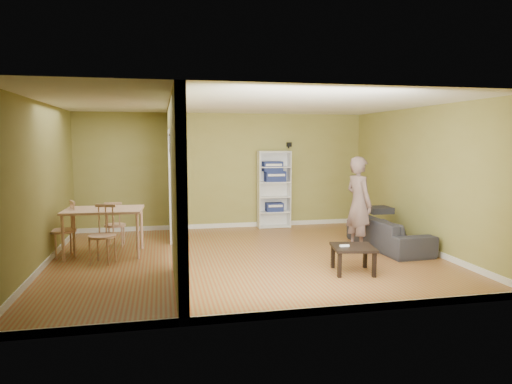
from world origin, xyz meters
TOP-DOWN VIEW (x-y plane):
  - room_shell at (0.00, 0.00)m, footprint 6.50×6.50m
  - partition at (-1.20, 0.00)m, footprint 0.22×5.50m
  - wall_speaker at (1.50, 2.69)m, footprint 0.10×0.10m
  - sofa at (2.70, 0.14)m, footprint 1.99×0.93m
  - person at (2.06, 0.07)m, footprint 0.83×0.71m
  - bookshelf at (1.11, 2.60)m, footprint 0.74×0.32m
  - paper_box_navy_a at (1.12, 2.56)m, footprint 0.39×0.25m
  - paper_box_navy_b at (1.13, 2.56)m, footprint 0.46×0.30m
  - paper_box_navy_c at (1.07, 2.56)m, footprint 0.44×0.29m
  - coffee_table at (1.40, -1.22)m, footprint 0.61×0.61m
  - game_controller at (1.26, -1.22)m, footprint 0.14×0.04m
  - dining_table at (-2.40, 0.67)m, footprint 1.30×0.87m
  - chair_left at (-3.08, 0.68)m, footprint 0.58×0.58m
  - chair_near at (-2.37, 0.11)m, footprint 0.54×0.54m
  - chair_far at (-2.28, 1.31)m, footprint 0.42×0.42m

SIDE VIEW (x-z plane):
  - coffee_table at x=1.40m, z-range 0.14..0.55m
  - sofa at x=2.70m, z-range 0.00..0.74m
  - game_controller at x=1.26m, z-range 0.41..0.44m
  - chair_far at x=-2.28m, z-range 0.00..0.86m
  - paper_box_navy_a at x=1.12m, z-range 0.37..0.57m
  - chair_near at x=-2.37m, z-range 0.00..0.95m
  - chair_left at x=-3.08m, z-range 0.00..0.97m
  - dining_table at x=-2.40m, z-range 0.33..1.14m
  - bookshelf at x=1.11m, z-range 0.00..1.76m
  - person at x=2.06m, z-range 0.00..2.01m
  - paper_box_navy_b at x=1.13m, z-range 1.06..1.29m
  - room_shell at x=0.00m, z-range -1.95..4.55m
  - partition at x=-1.20m, z-range 0.00..2.60m
  - paper_box_navy_c at x=1.07m, z-range 1.28..1.51m
  - wall_speaker at x=1.50m, z-range 1.85..1.95m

